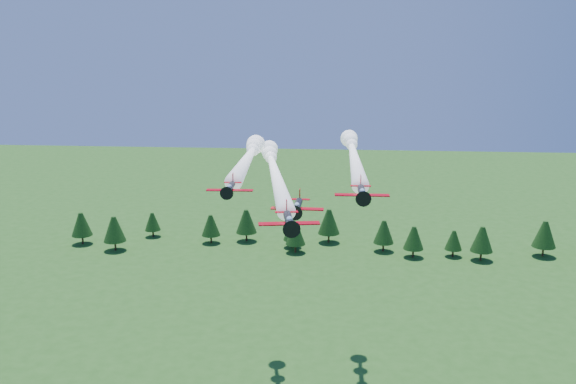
# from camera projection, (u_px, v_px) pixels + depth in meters

# --- Properties ---
(plane_lead) EXTENTS (14.90, 60.86, 3.70)m
(plane_lead) POSITION_uv_depth(u_px,v_px,m) (274.00, 169.00, 114.81)
(plane_lead) COLOR black
(plane_lead) RESTS_ON ground
(plane_left) EXTENTS (6.50, 43.94, 3.70)m
(plane_left) POSITION_uv_depth(u_px,v_px,m) (249.00, 156.00, 112.89)
(plane_left) COLOR black
(plane_left) RESTS_ON ground
(plane_right) EXTENTS (7.67, 56.14, 3.70)m
(plane_right) POSITION_uv_depth(u_px,v_px,m) (353.00, 154.00, 119.89)
(plane_right) COLOR black
(plane_right) RESTS_ON ground
(plane_slot) EXTENTS (8.07, 8.80, 2.85)m
(plane_slot) POSITION_uv_depth(u_px,v_px,m) (297.00, 206.00, 97.79)
(plane_slot) COLOR black
(plane_slot) RESTS_ON ground
(treeline) EXTENTS (170.01, 21.53, 11.34)m
(treeline) POSITION_uv_depth(u_px,v_px,m) (333.00, 230.00, 204.56)
(treeline) COLOR #382314
(treeline) RESTS_ON ground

